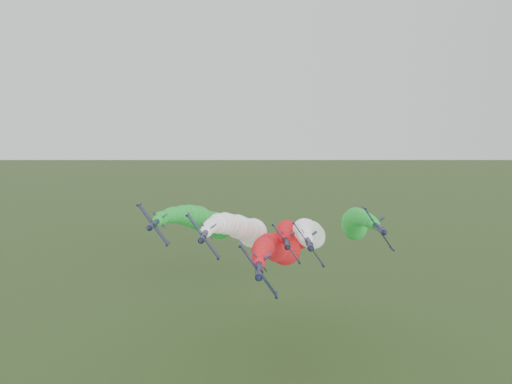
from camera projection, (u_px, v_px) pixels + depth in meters
jet_lead at (279, 248)px, 120.60m from camera, size 14.03×70.56×19.98m
jet_inner_left at (241, 229)px, 134.49m from camera, size 14.81×71.34×20.76m
jet_inner_right at (309, 233)px, 134.14m from camera, size 13.89×70.42×19.84m
jet_outer_left at (204, 221)px, 140.29m from camera, size 14.53×71.07×20.48m
jet_outer_right at (355, 223)px, 136.77m from camera, size 14.05×70.58×19.99m
jet_trail at (294, 234)px, 145.10m from camera, size 14.20×70.73×20.15m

